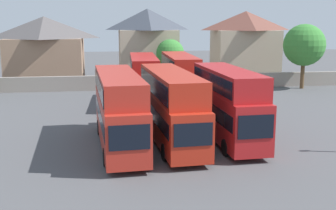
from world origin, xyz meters
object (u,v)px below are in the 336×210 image
Objects in this scene: house_terrace_right at (245,44)px; house_terrace_left at (45,49)px; bus_5 at (180,77)px; bus_1 at (119,106)px; bus_4 at (144,78)px; bus_3 at (228,101)px; tree_left_of_lot at (170,54)px; bus_2 at (171,103)px; tree_behind_wall at (304,45)px; house_terrace_centre at (148,44)px.

house_terrace_left is at bearing -179.83° from house_terrace_right.
house_terrace_right is (12.66, 18.11, 2.13)m from bus_5.
house_terrace_right is (19.25, 32.46, 2.11)m from bus_1.
house_terrace_right is at bearing 139.53° from bus_4.
bus_3 is 0.95× the size of bus_5.
house_terrace_right reaches higher than house_terrace_left.
bus_3 is at bearing -89.37° from tree_left_of_lot.
tree_behind_wall reaches higher than bus_2.
bus_2 is at bearing -68.30° from house_terrace_left.
bus_5 is (2.97, 13.83, -0.01)m from bus_2.
bus_4 is 1.39× the size of tree_behind_wall.
bus_5 is 22.20m from house_terrace_right.
bus_2 is 1.09× the size of bus_4.
tree_behind_wall reaches higher than bus_5.
bus_2 is 1.10× the size of bus_5.
bus_3 is at bearing -109.88° from house_terrace_right.
bus_5 is at bearing 164.38° from bus_2.
bus_4 is 1.02× the size of bus_5.
tree_left_of_lot is at bearing -19.08° from house_terrace_left.
bus_5 is at bearing 87.45° from bus_4.
bus_3 is at bearing 20.48° from bus_4.
house_terrace_centre is (14.03, -0.25, 0.53)m from house_terrace_left.
bus_1 is at bearing -120.67° from house_terrace_right.
bus_2 is 14.15m from bus_5.
bus_4 is at bearing -132.52° from house_terrace_right.
bus_3 reaches higher than bus_2.
bus_2 is at bearing -92.45° from house_terrace_centre.
bus_5 is 18.79m from tree_behind_wall.
house_terrace_left is at bearing 160.92° from tree_left_of_lot.
tree_left_of_lot is at bearing 164.37° from tree_behind_wall.
house_terrace_centre reaches higher than house_terrace_left.
house_terrace_right is (14.28, 0.33, -0.15)m from house_terrace_centre.
bus_1 is 7.67m from bus_3.
tree_behind_wall is at bearing 115.60° from bus_5.
bus_1 is at bearing -89.32° from bus_3.
tree_left_of_lot reaches higher than bus_2.
bus_2 is 31.72m from house_terrace_centre.
house_terrace_centre reaches higher than bus_2.
house_terrace_right is (11.59, 32.05, 2.06)m from bus_3.
bus_2 is at bearing -93.92° from bus_3.
bus_5 is (6.59, 14.35, -0.01)m from bus_1.
bus_2 reaches higher than bus_5.
house_terrace_left reaches higher than tree_left_of_lot.
tree_left_of_lot reaches higher than bus_5.
bus_4 is at bearing 179.33° from bus_2.
bus_3 is 1.30× the size of tree_behind_wall.
bus_1 reaches higher than bus_5.
bus_5 is 17.99m from house_terrace_centre.
bus_1 is 3.65m from bus_2.
house_terrace_right is at bearing 1.32° from house_terrace_centre.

